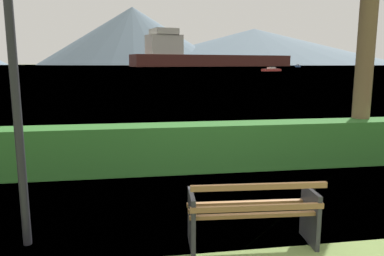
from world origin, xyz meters
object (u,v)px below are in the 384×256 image
(cargo_ship_large, at_px, (203,57))
(sailboat_mid, at_px, (271,70))
(fishing_boat_near, at_px, (298,66))
(lamp_post, at_px, (8,7))
(park_bench, at_px, (253,213))

(cargo_ship_large, xyz_separation_m, sailboat_mid, (-9.27, -150.75, -6.23))
(fishing_boat_near, bearing_deg, sailboat_mid, -118.08)
(fishing_boat_near, bearing_deg, cargo_ship_large, 134.51)
(cargo_ship_large, relative_size, sailboat_mid, 19.30)
(fishing_boat_near, relative_size, sailboat_mid, 0.85)
(lamp_post, height_order, sailboat_mid, lamp_post)
(cargo_ship_large, xyz_separation_m, fishing_boat_near, (46.12, -46.92, -5.96))
(park_bench, distance_m, lamp_post, 3.60)
(cargo_ship_large, bearing_deg, sailboat_mid, -93.52)
(fishing_boat_near, distance_m, sailboat_mid, 117.68)
(lamp_post, bearing_deg, cargo_ship_large, 78.84)
(park_bench, distance_m, sailboat_mid, 101.88)
(fishing_boat_near, bearing_deg, park_bench, -114.78)
(lamp_post, height_order, cargo_ship_large, cargo_ship_large)
(lamp_post, bearing_deg, park_bench, -10.05)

